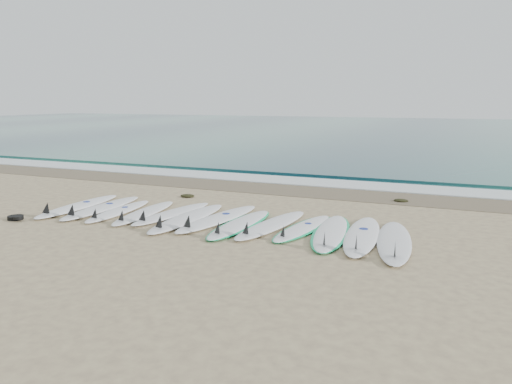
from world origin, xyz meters
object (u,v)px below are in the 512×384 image
at_px(surfboard_6, 216,219).
at_px(surfboard_12, 394,242).
at_px(surfboard_0, 77,206).
at_px(leash_coil, 16,218).

xyz_separation_m(surfboard_6, surfboard_12, (3.62, -0.29, 0.00)).
distance_m(surfboard_0, surfboard_12, 7.16).
distance_m(surfboard_6, surfboard_12, 3.63).
relative_size(surfboard_0, surfboard_6, 0.98).
height_order(surfboard_12, leash_coil, surfboard_12).
distance_m(surfboard_0, surfboard_6, 3.54).
bearing_deg(surfboard_6, surfboard_12, 2.33).
xyz_separation_m(surfboard_6, leash_coil, (-3.93, -1.53, -0.01)).
bearing_deg(leash_coil, surfboard_0, 74.03).
bearing_deg(leash_coil, surfboard_6, 21.26).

